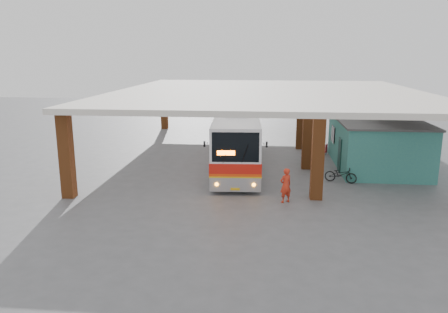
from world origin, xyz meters
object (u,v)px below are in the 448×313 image
Objects in this scene: pedestrian at (286,185)px; coach_bus at (237,138)px; motorcycle at (341,174)px; red_chair at (325,150)px.

coach_bus is at bearing -99.67° from pedestrian.
motorcycle is 4.99m from pedestrian.
pedestrian is 11.19m from red_chair.
red_chair is (3.24, 10.70, -0.50)m from pedestrian.
motorcycle is (6.17, -3.29, -1.38)m from coach_bus.
pedestrian reaches higher than motorcycle.
red_chair is at bearing -138.99° from pedestrian.
coach_bus is 7.46× the size of pedestrian.
motorcycle reaches higher than red_chair.
coach_bus is at bearing -127.95° from red_chair.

